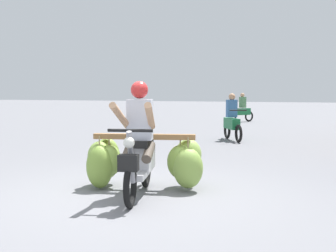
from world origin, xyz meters
The scene contains 4 objects.
ground_plane centered at (0.00, 0.00, 0.00)m, with size 120.00×120.00×0.00m, color slate.
motorbike_main_loaded centered at (-0.11, 0.45, 0.49)m, with size 1.84×1.98×1.58m.
motorbike_distant_ahead_left centered at (-0.64, 7.46, 0.57)m, with size 0.96×1.41×1.40m.
motorbike_distant_ahead_right centered at (-2.34, 15.52, 0.57)m, with size 0.98×1.39×1.40m.
Camera 1 is at (2.77, -5.13, 1.43)m, focal length 46.51 mm.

